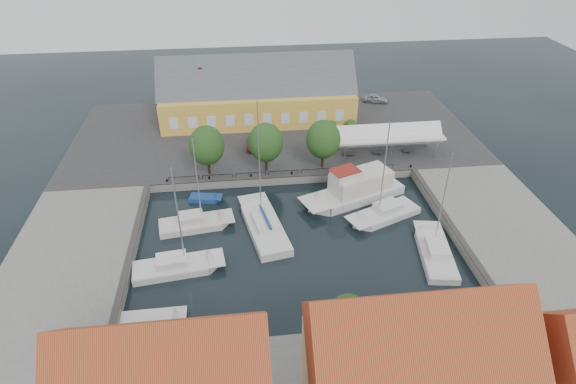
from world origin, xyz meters
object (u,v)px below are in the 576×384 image
object	(u,v)px
center_sailboat	(264,227)
east_boat_a	(384,215)
car_red	(256,141)
warehouse	(253,96)
west_boat_c	(177,268)
launch_sw	(152,322)
car_silver	(376,98)
east_boat_c	(435,254)
launch_nw	(205,199)
west_boat_b	(195,225)
tent_canopy	(388,136)
trawler	(356,190)

from	to	relation	value
center_sailboat	east_boat_a	world-z (taller)	center_sailboat
car_red	center_sailboat	bearing A→B (deg)	-76.95
warehouse	east_boat_a	xyz separation A→B (m)	(12.84, -26.29, -4.17)
warehouse	center_sailboat	distance (m)	27.46
west_boat_c	launch_sw	size ratio (longest dim) A/B	2.08
car_silver	launch_sw	world-z (taller)	car_silver
east_boat_c	launch_nw	xyz separation A→B (m)	(-22.86, 12.65, -0.17)
west_boat_b	launch_nw	bearing A→B (deg)	79.47
tent_canopy	east_boat_a	size ratio (longest dim) A/B	1.15
warehouse	west_boat_c	world-z (taller)	west_boat_c
car_red	west_boat_c	distance (m)	24.53
warehouse	car_silver	bearing A→B (deg)	10.40
center_sailboat	east_boat_c	distance (m)	17.56
warehouse	east_boat_c	distance (m)	37.14
west_boat_c	tent_canopy	bearing A→B (deg)	35.80
east_boat_c	launch_sw	bearing A→B (deg)	-168.18
center_sailboat	launch_nw	world-z (taller)	center_sailboat
west_boat_c	launch_sw	distance (m)	6.57
center_sailboat	west_boat_c	distance (m)	10.25
warehouse	west_boat_c	xyz separation A→B (m)	(-9.24, -32.49, -4.17)
launch_sw	tent_canopy	bearing A→B (deg)	42.42
east_boat_c	launch_sw	world-z (taller)	east_boat_c
trawler	launch_nw	size ratio (longest dim) A/B	3.25
car_red	launch_nw	size ratio (longest dim) A/B	1.16
warehouse	car_red	xyz separation A→B (m)	(-0.34, -9.68, -2.66)
east_boat_a	west_boat_c	world-z (taller)	east_boat_a
west_boat_c	launch_sw	bearing A→B (deg)	-103.53
east_boat_c	west_boat_c	bearing A→B (deg)	178.21
east_boat_a	trawler	bearing A→B (deg)	119.34
east_boat_c	west_boat_c	xyz separation A→B (m)	(-25.20, 0.79, 0.00)
west_boat_b	west_boat_c	size ratio (longest dim) A/B	0.94
tent_canopy	west_boat_b	distance (m)	27.38
center_sailboat	west_boat_c	xyz separation A→B (m)	(-8.75, -5.34, -0.10)
trawler	launch_nw	bearing A→B (deg)	174.87
east_boat_a	west_boat_c	bearing A→B (deg)	-164.32
east_boat_c	west_boat_c	size ratio (longest dim) A/B	0.99
east_boat_a	east_boat_c	xyz separation A→B (m)	(3.12, -6.99, -0.00)
west_boat_b	launch_sw	size ratio (longest dim) A/B	1.95
car_silver	east_boat_c	world-z (taller)	east_boat_c
center_sailboat	east_boat_c	bearing A→B (deg)	-20.43
launch_nw	center_sailboat	bearing A→B (deg)	-45.53
launch_sw	center_sailboat	bearing A→B (deg)	48.74
east_boat_c	west_boat_c	distance (m)	25.21
tent_canopy	car_red	bearing A→B (deg)	166.16
launch_sw	launch_nw	distance (m)	18.66
warehouse	west_boat_b	size ratio (longest dim) A/B	2.60
east_boat_a	center_sailboat	bearing A→B (deg)	-176.32
car_silver	east_boat_a	size ratio (longest dim) A/B	0.33
launch_sw	car_silver	bearing A→B (deg)	54.18
car_silver	car_red	distance (m)	24.25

